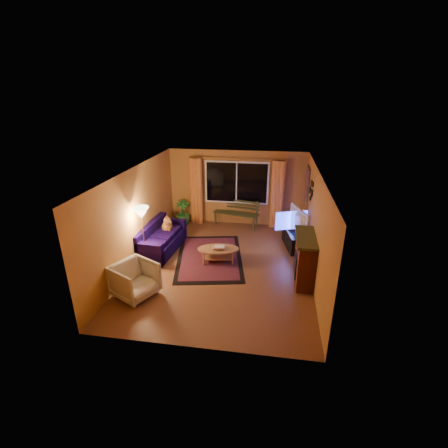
# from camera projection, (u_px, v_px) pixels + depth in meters

# --- Properties ---
(floor) EXTENTS (4.50, 6.00, 0.02)m
(floor) POSITION_uv_depth(u_px,v_px,m) (222.00, 265.00, 8.53)
(floor) COLOR brown
(floor) RESTS_ON ground
(ceiling) EXTENTS (4.50, 6.00, 0.02)m
(ceiling) POSITION_uv_depth(u_px,v_px,m) (222.00, 171.00, 7.58)
(ceiling) COLOR white
(ceiling) RESTS_ON ground
(wall_back) EXTENTS (4.50, 0.02, 2.50)m
(wall_back) POSITION_uv_depth(u_px,v_px,m) (237.00, 188.00, 10.81)
(wall_back) COLOR #C27F39
(wall_back) RESTS_ON ground
(wall_left) EXTENTS (0.02, 6.00, 2.50)m
(wall_left) POSITION_uv_depth(u_px,v_px,m) (136.00, 216.00, 8.38)
(wall_left) COLOR #C27F39
(wall_left) RESTS_ON ground
(wall_right) EXTENTS (0.02, 6.00, 2.50)m
(wall_right) POSITION_uv_depth(u_px,v_px,m) (315.00, 227.00, 7.73)
(wall_right) COLOR #C27F39
(wall_right) RESTS_ON ground
(window) EXTENTS (2.00, 0.02, 1.30)m
(window) POSITION_uv_depth(u_px,v_px,m) (236.00, 183.00, 10.67)
(window) COLOR black
(window) RESTS_ON wall_back
(curtain_rod) EXTENTS (3.20, 0.03, 0.03)m
(curtain_rod) POSITION_uv_depth(u_px,v_px,m) (237.00, 159.00, 10.33)
(curtain_rod) COLOR #BF8C3F
(curtain_rod) RESTS_ON wall_back
(curtain_left) EXTENTS (0.36, 0.36, 2.24)m
(curtain_left) POSITION_uv_depth(u_px,v_px,m) (196.00, 191.00, 10.93)
(curtain_left) COLOR orange
(curtain_left) RESTS_ON ground
(curtain_right) EXTENTS (0.36, 0.36, 2.24)m
(curtain_right) POSITION_uv_depth(u_px,v_px,m) (277.00, 195.00, 10.54)
(curtain_right) COLOR orange
(curtain_right) RESTS_ON ground
(bench) EXTENTS (1.57, 0.80, 0.45)m
(bench) POSITION_uv_depth(u_px,v_px,m) (236.00, 219.00, 10.96)
(bench) COLOR #343818
(bench) RESTS_ON ground
(potted_plant) EXTENTS (0.60, 0.60, 0.85)m
(potted_plant) POSITION_uv_depth(u_px,v_px,m) (183.00, 212.00, 11.03)
(potted_plant) COLOR #235B1E
(potted_plant) RESTS_ON ground
(sofa) EXTENTS (0.98, 2.01, 0.79)m
(sofa) POSITION_uv_depth(u_px,v_px,m) (161.00, 238.00, 9.19)
(sofa) COLOR black
(sofa) RESTS_ON ground
(dog) EXTENTS (0.40, 0.47, 0.43)m
(dog) POSITION_uv_depth(u_px,v_px,m) (167.00, 225.00, 9.51)
(dog) COLOR #975C2D
(dog) RESTS_ON sofa
(armchair) EXTENTS (1.08, 1.10, 0.86)m
(armchair) POSITION_uv_depth(u_px,v_px,m) (135.00, 279.00, 7.11)
(armchair) COLOR beige
(armchair) RESTS_ON ground
(floor_lamp) EXTENTS (0.31, 0.31, 1.61)m
(floor_lamp) POSITION_uv_depth(u_px,v_px,m) (144.00, 236.00, 8.28)
(floor_lamp) COLOR #BF8C3F
(floor_lamp) RESTS_ON ground
(rug) EXTENTS (2.22, 3.02, 0.02)m
(rug) POSITION_uv_depth(u_px,v_px,m) (210.00, 257.00, 8.93)
(rug) COLOR maroon
(rug) RESTS_ON ground
(coffee_table) EXTENTS (1.25, 1.25, 0.40)m
(coffee_table) POSITION_uv_depth(u_px,v_px,m) (218.00, 255.00, 8.63)
(coffee_table) COLOR #A77149
(coffee_table) RESTS_ON ground
(tv_console) EXTENTS (0.63, 1.24, 0.49)m
(tv_console) POSITION_uv_depth(u_px,v_px,m) (293.00, 239.00, 9.44)
(tv_console) COLOR black
(tv_console) RESTS_ON ground
(television) EXTENTS (0.55, 1.17, 0.68)m
(television) POSITION_uv_depth(u_px,v_px,m) (295.00, 221.00, 9.21)
(television) COLOR black
(television) RESTS_ON tv_console
(fireplace) EXTENTS (0.40, 1.20, 1.10)m
(fireplace) POSITION_uv_depth(u_px,v_px,m) (305.00, 260.00, 7.66)
(fireplace) COLOR maroon
(fireplace) RESTS_ON ground
(mirror_cluster) EXTENTS (0.06, 0.60, 0.56)m
(mirror_cluster) POSITION_uv_depth(u_px,v_px,m) (311.00, 189.00, 8.72)
(mirror_cluster) COLOR black
(mirror_cluster) RESTS_ON wall_right
(painting) EXTENTS (0.04, 0.76, 0.96)m
(painting) POSITION_uv_depth(u_px,v_px,m) (307.00, 184.00, 9.82)
(painting) COLOR #EC510E
(painting) RESTS_ON wall_right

